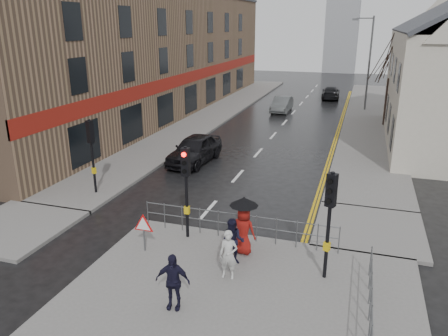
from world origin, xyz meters
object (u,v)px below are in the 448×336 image
Objects in this scene: pedestrian_a at (228,255)px; pedestrian_with_umbrella at (244,223)px; car_mid at (282,104)px; car_parked at (195,149)px; pedestrian_d at (173,281)px; pedestrian_b at (233,241)px.

pedestrian_with_umbrella reaches higher than pedestrian_a.
car_parked is at bearing -96.09° from car_mid.
pedestrian_a is 27.48m from car_mid.
pedestrian_a is 0.34× the size of car_parked.
pedestrian_d is 0.40× the size of car_mid.
pedestrian_b is 0.94× the size of pedestrian_d.
car_parked is (-4.39, 12.80, -0.17)m from pedestrian_d.
pedestrian_with_umbrella is 10.80m from car_parked.
pedestrian_b is 11.36m from car_parked.
car_parked is (-5.38, 10.92, -0.13)m from pedestrian_a.
pedestrian_a is 0.38× the size of car_mid.
pedestrian_d reaches higher than car_mid.
pedestrian_with_umbrella reaches higher than car_parked.
car_mid is (-2.48, 29.14, -0.29)m from pedestrian_d.
pedestrian_d is (-0.98, -1.88, 0.04)m from pedestrian_a.
pedestrian_b is at bearing 93.51° from pedestrian_a.
car_mid is (-3.35, 26.41, -0.24)m from pedestrian_b.
pedestrian_d is 13.53m from car_parked.
pedestrian_d is at bearing -106.40° from pedestrian_with_umbrella.
pedestrian_with_umbrella is at bearing -81.65° from car_mid.
car_mid is at bearing 97.76° from pedestrian_with_umbrella.
pedestrian_a is 0.77× the size of pedestrian_with_umbrella.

